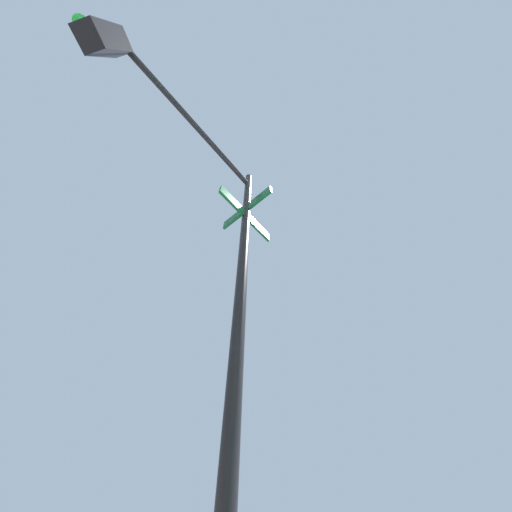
% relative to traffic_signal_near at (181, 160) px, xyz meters
% --- Properties ---
extents(traffic_signal_near, '(1.82, 3.12, 6.38)m').
position_rel_traffic_signal_near_xyz_m(traffic_signal_near, '(0.00, 0.00, 0.00)').
color(traffic_signal_near, black).
rests_on(traffic_signal_near, ground_plane).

